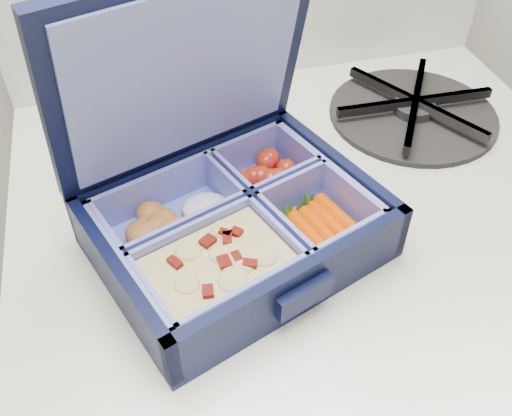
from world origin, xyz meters
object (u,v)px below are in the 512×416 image
object	(u,v)px
stove	(296,411)
bento_box	(237,226)
burner_grate	(414,106)
fork	(242,153)

from	to	relation	value
stove	bento_box	world-z (taller)	bento_box
stove	burner_grate	world-z (taller)	burner_grate
burner_grate	fork	distance (m)	0.21
bento_box	fork	distance (m)	0.14
stove	burner_grate	size ratio (longest dim) A/B	4.63
bento_box	stove	bearing A→B (deg)	5.86
bento_box	fork	size ratio (longest dim) A/B	1.47
bento_box	burner_grate	xyz separation A→B (m)	(0.25, 0.15, -0.01)
stove	burner_grate	distance (m)	0.50
stove	fork	size ratio (longest dim) A/B	5.62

